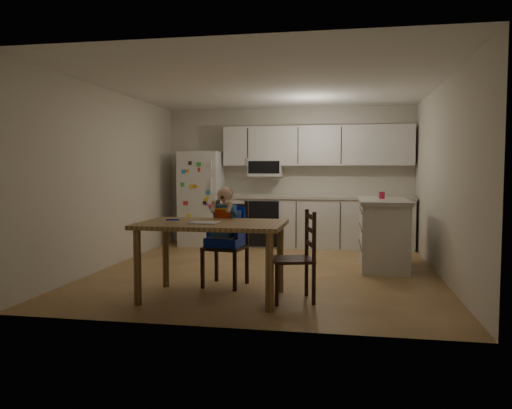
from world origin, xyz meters
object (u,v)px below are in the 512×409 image
at_px(red_cup, 382,195).
at_px(dining_table, 212,233).
at_px(kitchen_island, 383,233).
at_px(chair_booster, 227,226).
at_px(chair_side, 301,250).
at_px(refrigerator, 202,198).

bearing_deg(red_cup, dining_table, -130.05).
xyz_separation_m(kitchen_island, red_cup, (-0.01, 0.21, 0.53)).
distance_m(kitchen_island, red_cup, 0.57).
relative_size(dining_table, chair_booster, 1.30).
bearing_deg(chair_booster, chair_side, -21.28).
distance_m(chair_booster, chair_side, 1.09).
xyz_separation_m(refrigerator, chair_booster, (1.21, -3.07, -0.14)).
relative_size(refrigerator, kitchen_island, 1.31).
bearing_deg(chair_side, red_cup, 140.62).
height_order(refrigerator, kitchen_island, refrigerator).
bearing_deg(refrigerator, kitchen_island, -27.58).
bearing_deg(chair_side, refrigerator, -164.94).
xyz_separation_m(dining_table, chair_side, (0.94, 0.08, -0.17)).
height_order(refrigerator, chair_side, refrigerator).
relative_size(refrigerator, red_cup, 16.90).
relative_size(red_cup, chair_side, 0.11).
xyz_separation_m(chair_booster, chair_side, (0.93, -0.54, -0.18)).
bearing_deg(refrigerator, red_cup, -24.57).
bearing_deg(red_cup, chair_booster, -139.03).
distance_m(dining_table, chair_side, 0.96).
height_order(refrigerator, dining_table, refrigerator).
distance_m(kitchen_island, chair_booster, 2.40).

